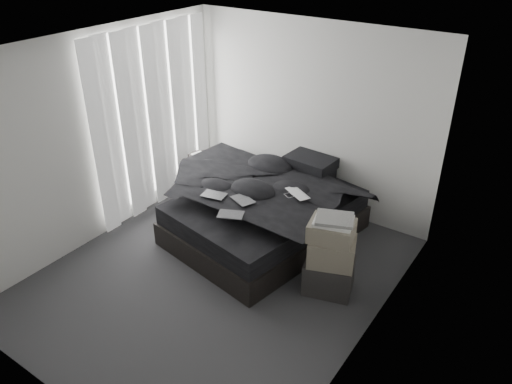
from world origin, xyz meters
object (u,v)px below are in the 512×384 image
Objects in this scene: side_stand at (202,175)px; box_lower at (329,275)px; laptop at (294,189)px; bed at (265,225)px.

box_lower is at bearing -19.23° from side_stand.
laptop is 1.92m from side_stand.
box_lower reaches higher than bed.
bed is 3.53× the size of side_stand.
bed is 0.80m from laptop.
bed is 6.24× the size of laptop.
box_lower is at bearing -13.03° from bed.
laptop is 0.70× the size of box_lower.
box_lower is (0.77, -0.49, -0.64)m from laptop.
laptop is (0.42, -0.02, 0.68)m from bed.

